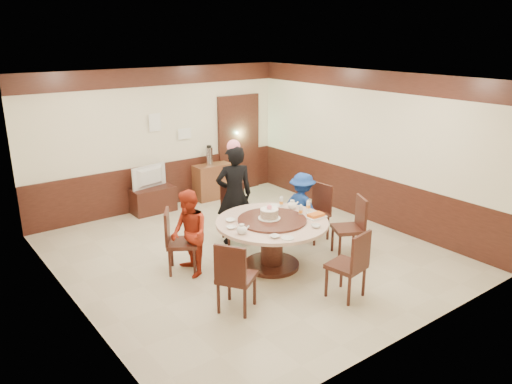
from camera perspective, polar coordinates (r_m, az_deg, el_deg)
room at (r=7.81m, az=-0.98°, el=0.21°), size 6.00×6.04×2.84m
banquet_table at (r=7.55m, az=1.83°, el=-4.84°), size 1.69×1.69×0.78m
chair_0 at (r=8.68m, az=6.66°, el=-3.50°), size 0.50×0.49×0.97m
chair_1 at (r=8.61m, az=-2.35°, el=-3.55°), size 0.55×0.56×0.97m
chair_2 at (r=7.59m, az=-8.55°, el=-6.81°), size 0.61×0.61×0.97m
chair_3 at (r=6.52m, az=-2.29°, el=-10.95°), size 0.61×0.61×0.97m
chair_4 at (r=6.92m, az=10.35°, el=-9.45°), size 0.51×0.52×0.97m
chair_5 at (r=8.16m, az=10.52°, el=-5.11°), size 0.60×0.59×0.97m
person_standing at (r=8.32m, az=-2.50°, el=-0.35°), size 0.72×0.59×1.70m
person_red at (r=7.33m, az=-7.64°, el=-4.75°), size 0.57×0.69×1.29m
person_blue at (r=8.51m, az=5.29°, el=-1.76°), size 0.59×0.85×1.20m
birthday_cake at (r=7.45m, az=1.53°, el=-2.48°), size 0.34×0.34×0.22m
teapot_left at (r=6.98m, az=-1.63°, el=-4.35°), size 0.17×0.15×0.13m
teapot_right at (r=7.97m, az=4.16°, el=-1.52°), size 0.17×0.15×0.13m
bowl_0 at (r=7.44m, az=-2.95°, el=-3.26°), size 0.15×0.15×0.04m
bowl_1 at (r=7.26m, az=6.83°, el=-3.88°), size 0.14×0.14×0.04m
bowl_2 at (r=6.87m, az=2.15°, el=-5.09°), size 0.14×0.14×0.03m
bowl_3 at (r=7.73m, az=6.20°, el=-2.50°), size 0.13×0.13×0.04m
bowl_4 at (r=7.18m, az=-2.83°, el=-4.08°), size 0.14×0.14×0.03m
saucer_near at (r=6.86m, az=3.62°, el=-5.27°), size 0.18×0.18×0.01m
saucer_far at (r=8.10m, az=2.12°, el=-1.56°), size 0.18×0.18×0.01m
shrimp_platter at (r=7.64m, az=6.87°, el=-2.71°), size 0.30×0.20×0.06m
bottle_0 at (r=7.68m, az=5.13°, el=-2.15°), size 0.06×0.06×0.16m
bottle_1 at (r=7.90m, az=6.00°, el=-1.59°), size 0.06×0.06×0.16m
bottle_2 at (r=8.04m, az=2.90°, el=-1.15°), size 0.06×0.06×0.16m
tv_stand at (r=10.16m, az=-11.69°, el=-0.88°), size 0.85×0.45×0.50m
television at (r=10.02m, az=-11.86°, el=1.69°), size 0.78×0.26×0.45m
side_cabinet at (r=10.78m, az=-5.02°, el=1.22°), size 0.80×0.40×0.75m
thermos at (r=10.61m, az=-5.37°, el=4.10°), size 0.15×0.15×0.38m
notice_left at (r=10.07m, az=-11.49°, el=7.80°), size 0.25×0.00×0.35m
notice_right at (r=10.42m, az=-8.15°, el=6.62°), size 0.30×0.00×0.22m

